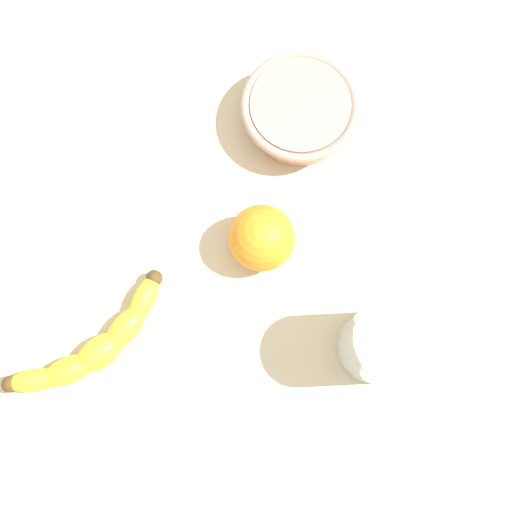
{
  "coord_description": "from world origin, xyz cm",
  "views": [
    {
      "loc": [
        -1.49,
        19.91,
        77.75
      ],
      "look_at": [
        -4.55,
        4.61,
        5.0
      ],
      "focal_mm": 44.07,
      "sensor_mm": 36.0,
      "label": 1
    }
  ],
  "objects": [
    {
      "name": "orange_fruit",
      "position": [
        -5.52,
        3.07,
        6.92
      ],
      "size": [
        7.83,
        7.83,
        7.83
      ],
      "primitive_type": "sphere",
      "color": "orange",
      "rests_on": "wooden_tabletop"
    },
    {
      "name": "wooden_tabletop",
      "position": [
        0.0,
        0.0,
        1.5
      ],
      "size": [
        120.0,
        120.0,
        3.0
      ],
      "primitive_type": "cube",
      "color": "beige",
      "rests_on": "ground"
    },
    {
      "name": "banana",
      "position": [
        15.78,
        11.37,
        4.79
      ],
      "size": [
        20.28,
        11.78,
        3.57
      ],
      "rotation": [
        0.0,
        0.0,
        3.6
      ],
      "color": "yellow",
      "rests_on": "wooden_tabletop"
    },
    {
      "name": "ceramic_bowl",
      "position": [
        -13.34,
        -12.07,
        5.94
      ],
      "size": [
        14.58,
        14.58,
        4.93
      ],
      "color": "tan",
      "rests_on": "wooden_tabletop"
    },
    {
      "name": "smoothie_glass",
      "position": [
        -16.01,
        17.71,
        9.09
      ],
      "size": [
        8.5,
        8.5,
        12.62
      ],
      "color": "silver",
      "rests_on": "wooden_tabletop"
    }
  ]
}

